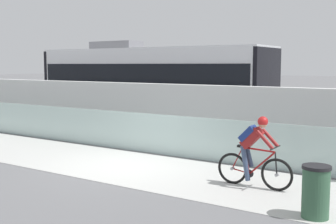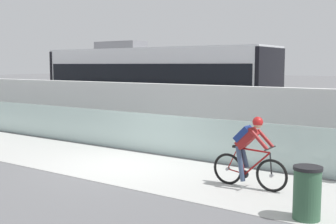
# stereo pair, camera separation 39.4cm
# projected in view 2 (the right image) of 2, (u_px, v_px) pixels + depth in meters

# --- Properties ---
(ground_plane) EXTENTS (200.00, 200.00, 0.00)m
(ground_plane) POSITION_uv_depth(u_px,v_px,m) (121.00, 165.00, 11.79)
(ground_plane) COLOR slate
(bike_path_deck) EXTENTS (32.00, 3.20, 0.01)m
(bike_path_deck) POSITION_uv_depth(u_px,v_px,m) (121.00, 165.00, 11.79)
(bike_path_deck) COLOR beige
(bike_path_deck) RESTS_ON ground
(glass_parapet) EXTENTS (32.00, 0.05, 1.22)m
(glass_parapet) POSITION_uv_depth(u_px,v_px,m) (161.00, 134.00, 13.23)
(glass_parapet) COLOR #ADC6C1
(glass_parapet) RESTS_ON ground
(concrete_barrier_wall) EXTENTS (32.00, 0.36, 2.06)m
(concrete_barrier_wall) POSITION_uv_depth(u_px,v_px,m) (192.00, 115.00, 14.64)
(concrete_barrier_wall) COLOR silver
(concrete_barrier_wall) RESTS_ON ground
(tram_rail_near) EXTENTS (32.00, 0.08, 0.01)m
(tram_rail_near) POSITION_uv_depth(u_px,v_px,m) (226.00, 135.00, 16.78)
(tram_rail_near) COLOR #595654
(tram_rail_near) RESTS_ON ground
(tram_rail_far) EXTENTS (32.00, 0.08, 0.01)m
(tram_rail_far) POSITION_uv_depth(u_px,v_px,m) (242.00, 131.00, 17.94)
(tram_rail_far) COLOR #595654
(tram_rail_far) RESTS_ON ground
(tram) EXTENTS (11.06, 2.54, 3.81)m
(tram) POSITION_uv_depth(u_px,v_px,m) (154.00, 83.00, 19.44)
(tram) COLOR silver
(tram) RESTS_ON ground
(cyclist_on_bike) EXTENTS (1.77, 0.58, 1.61)m
(cyclist_on_bike) POSITION_uv_depth(u_px,v_px,m) (249.00, 153.00, 9.55)
(cyclist_on_bike) COLOR black
(cyclist_on_bike) RESTS_ON ground
(trash_bin) EXTENTS (0.51, 0.51, 0.96)m
(trash_bin) POSITION_uv_depth(u_px,v_px,m) (307.00, 193.00, 7.61)
(trash_bin) COLOR #33593F
(trash_bin) RESTS_ON ground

